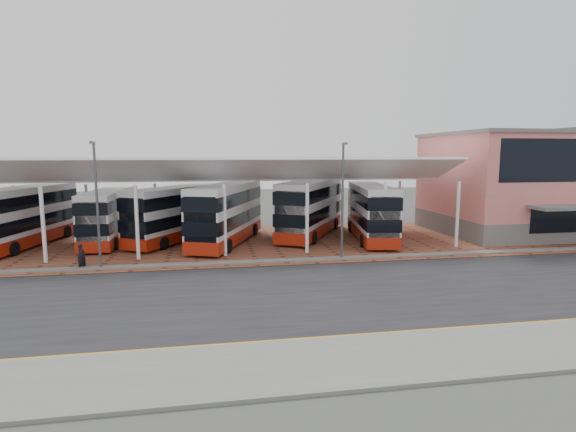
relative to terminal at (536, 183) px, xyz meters
name	(u,v)px	position (x,y,z in m)	size (l,w,h in m)	color
ground	(339,286)	(-23.00, -13.92, -4.66)	(140.00, 140.00, 0.00)	#3F423E
road	(345,291)	(-23.00, -14.92, -4.65)	(120.00, 14.00, 0.02)	black
forecourt	(319,241)	(-21.00, -0.92, -4.63)	(72.00, 16.00, 0.06)	brown
sidewalk	(410,356)	(-23.00, -22.92, -4.59)	(120.00, 4.00, 0.14)	slate
north_kerb	(314,259)	(-23.00, -7.72, -4.59)	(120.00, 0.80, 0.14)	slate
yellow_line_near	(388,335)	(-23.00, -20.92, -4.63)	(120.00, 0.12, 0.01)	orange
yellow_line_far	(385,333)	(-23.00, -20.62, -4.63)	(120.00, 0.12, 0.01)	orange
canopy	(222,173)	(-29.00, 0.01, 1.14)	(37.00, 11.63, 7.07)	white
terminal	(536,183)	(0.00, 0.00, 0.00)	(18.40, 14.40, 9.25)	#65615E
lamp_west	(97,201)	(-37.00, -7.65, -0.30)	(0.16, 0.90, 8.07)	#4B4D53
lamp_east	(343,197)	(-21.00, -7.65, -0.30)	(0.16, 0.90, 8.07)	#4B4D53
bus_0	(25,217)	(-44.45, 0.89, -2.27)	(4.92, 11.69, 4.70)	silver
bus_1	(108,216)	(-38.30, 1.32, -2.47)	(2.76, 10.46, 4.29)	silver
bus_2	(177,214)	(-32.79, 1.02, -2.34)	(7.96, 10.74, 4.55)	silver
bus_3	(227,214)	(-28.68, -0.74, -2.20)	(6.66, 11.89, 4.82)	silver
bus_4	(311,208)	(-21.15, 1.45, -2.15)	(8.21, 11.79, 4.93)	silver
bus_5	(371,212)	(-16.44, -1.03, -2.31)	(4.49, 11.46, 4.61)	silver
pedestrian	(81,256)	(-38.13, -7.64, -3.79)	(0.59, 0.39, 1.62)	black
suitcase	(82,261)	(-38.31, -6.91, -4.28)	(0.37, 0.27, 0.64)	black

